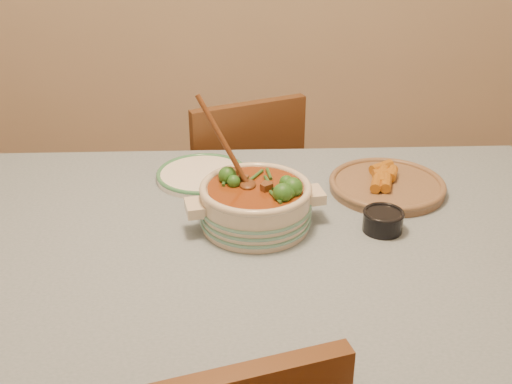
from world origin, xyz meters
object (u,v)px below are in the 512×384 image
at_px(stew_casserole, 255,201).
at_px(white_plate, 203,175).
at_px(dining_table, 253,272).
at_px(condiment_bowl, 383,220).
at_px(fried_plate, 387,183).
at_px(chair_far, 238,191).

xyz_separation_m(stew_casserole, white_plate, (-0.14, 0.27, -0.06)).
bearing_deg(dining_table, condiment_bowl, 6.21).
bearing_deg(stew_casserole, fried_plate, 25.46).
relative_size(stew_casserole, fried_plate, 0.88).
xyz_separation_m(white_plate, fried_plate, (0.51, -0.09, 0.01)).
height_order(stew_casserole, fried_plate, stew_casserole).
bearing_deg(stew_casserole, white_plate, 117.61).
xyz_separation_m(stew_casserole, fried_plate, (0.37, 0.17, -0.05)).
distance_m(dining_table, condiment_bowl, 0.34).
xyz_separation_m(stew_casserole, condiment_bowl, (0.31, -0.04, -0.04)).
height_order(dining_table, condiment_bowl, condiment_bowl).
bearing_deg(chair_far, stew_casserole, 71.09).
height_order(white_plate, condiment_bowl, condiment_bowl).
bearing_deg(fried_plate, chair_far, 127.58).
bearing_deg(dining_table, chair_far, 92.10).
bearing_deg(fried_plate, white_plate, 169.53).
distance_m(dining_table, fried_plate, 0.46).
distance_m(stew_casserole, fried_plate, 0.41).
bearing_deg(fried_plate, stew_casserole, -154.54).
relative_size(dining_table, stew_casserole, 4.81).
distance_m(fried_plate, chair_far, 0.72).
height_order(dining_table, fried_plate, fried_plate).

